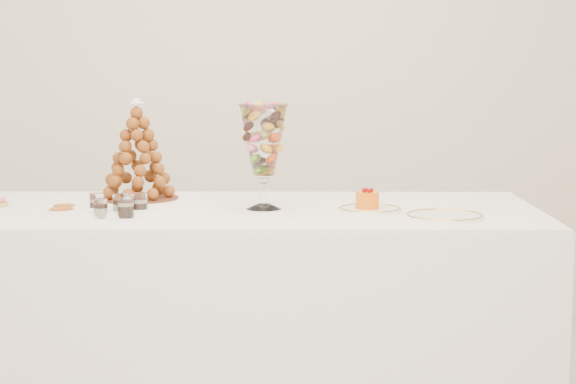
{
  "coord_description": "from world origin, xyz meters",
  "views": [
    {
      "loc": [
        0.02,
        -3.05,
        1.37
      ],
      "look_at": [
        0.13,
        0.22,
        0.93
      ],
      "focal_mm": 60.0,
      "sensor_mm": 36.0,
      "label": 1
    }
  ],
  "objects": [
    {
      "name": "macaron_vase",
      "position": [
        0.05,
        0.34,
        1.09
      ],
      "size": [
        0.17,
        0.17,
        0.37
      ],
      "color": "white",
      "rests_on": "buffet_table"
    },
    {
      "name": "verrine_a",
      "position": [
        -0.53,
        0.27,
        0.88
      ],
      "size": [
        0.06,
        0.06,
        0.07
      ],
      "primitive_type": "cylinder",
      "rotation": [
        0.0,
        0.0,
        -0.22
      ],
      "color": "white",
      "rests_on": "buffet_table"
    },
    {
      "name": "pink_tart",
      "position": [
        -0.91,
        0.42,
        0.87
      ],
      "size": [
        0.06,
        0.06,
        0.04
      ],
      "color": "tan",
      "rests_on": "buffet_table"
    },
    {
      "name": "lace_tray",
      "position": [
        -0.44,
        0.37,
        0.86
      ],
      "size": [
        0.63,
        0.52,
        0.02
      ],
      "primitive_type": "cube",
      "rotation": [
        0.0,
        0.0,
        0.18
      ],
      "color": "white",
      "rests_on": "buffet_table"
    },
    {
      "name": "ramekin_back",
      "position": [
        -0.65,
        0.27,
        0.86
      ],
      "size": [
        0.08,
        0.08,
        0.02
      ],
      "primitive_type": "cylinder",
      "color": "white",
      "rests_on": "buffet_table"
    },
    {
      "name": "verrine_c",
      "position": [
        -0.38,
        0.23,
        0.89
      ],
      "size": [
        0.07,
        0.07,
        0.07
      ],
      "primitive_type": "cylinder",
      "rotation": [
        0.0,
        0.0,
        -0.22
      ],
      "color": "white",
      "rests_on": "buffet_table"
    },
    {
      "name": "croquembouche",
      "position": [
        -0.42,
        0.48,
        1.05
      ],
      "size": [
        0.3,
        0.3,
        0.37
      ],
      "rotation": [
        0.0,
        0.0,
        -0.05
      ],
      "color": "#5F2B18",
      "rests_on": "lace_tray"
    },
    {
      "name": "cake_plate",
      "position": [
        0.42,
        0.28,
        0.86
      ],
      "size": [
        0.22,
        0.22,
        0.01
      ],
      "primitive_type": "cylinder",
      "color": "white",
      "rests_on": "buffet_table"
    },
    {
      "name": "verrine_d",
      "position": [
        -0.5,
        0.15,
        0.88
      ],
      "size": [
        0.05,
        0.05,
        0.06
      ],
      "primitive_type": "cylinder",
      "rotation": [
        0.0,
        0.0,
        -0.02
      ],
      "color": "white",
      "rests_on": "buffet_table"
    },
    {
      "name": "verrine_e",
      "position": [
        -0.42,
        0.16,
        0.89
      ],
      "size": [
        0.06,
        0.06,
        0.07
      ],
      "primitive_type": "cylinder",
      "rotation": [
        0.0,
        0.0,
        -0.15
      ],
      "color": "white",
      "rests_on": "buffet_table"
    },
    {
      "name": "spare_plate",
      "position": [
        0.65,
        0.11,
        0.86
      ],
      "size": [
        0.26,
        0.26,
        0.01
      ],
      "primitive_type": "cylinder",
      "color": "white",
      "rests_on": "buffet_table"
    },
    {
      "name": "buffet_table",
      "position": [
        -0.09,
        0.36,
        0.43
      ],
      "size": [
        2.27,
        0.98,
        0.85
      ],
      "rotation": [
        0.0,
        0.0,
        -0.04
      ],
      "color": "white",
      "rests_on": "ground"
    },
    {
      "name": "ramekin_front",
      "position": [
        -0.63,
        0.16,
        0.86
      ],
      "size": [
        0.09,
        0.09,
        0.03
      ],
      "primitive_type": "cylinder",
      "color": "white",
      "rests_on": "buffet_table"
    },
    {
      "name": "mousse_cake",
      "position": [
        0.41,
        0.27,
        0.89
      ],
      "size": [
        0.08,
        0.08,
        0.07
      ],
      "color": "orange",
      "rests_on": "cake_plate"
    },
    {
      "name": "verrine_b",
      "position": [
        -0.44,
        0.2,
        0.89
      ],
      "size": [
        0.06,
        0.06,
        0.07
      ],
      "primitive_type": "cylinder",
      "rotation": [
        0.0,
        0.0,
        -0.13
      ],
      "color": "white",
      "rests_on": "buffet_table"
    }
  ]
}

